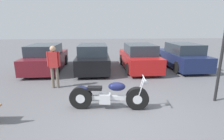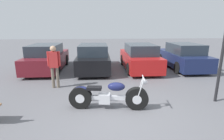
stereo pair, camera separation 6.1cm
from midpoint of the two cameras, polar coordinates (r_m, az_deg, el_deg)
ground_plane at (r=5.19m, az=3.09°, el=-14.55°), size 60.00×60.00×0.00m
motorcycle at (r=5.40m, az=-1.12°, el=-8.41°), size 2.43×0.74×1.02m
parked_car_maroon at (r=10.67m, az=-20.28°, el=3.62°), size 1.80×4.16×1.49m
parked_car_black at (r=10.08m, az=-5.85°, el=3.86°), size 1.80×4.16×1.49m
parked_car_red at (r=10.32m, az=9.12°, el=3.99°), size 1.80×4.16×1.49m
parked_car_navy at (r=11.35m, az=22.18°, el=4.04°), size 1.80×4.16×1.49m
person_standing at (r=7.39m, az=-18.15°, el=2.13°), size 0.52×0.23×1.74m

